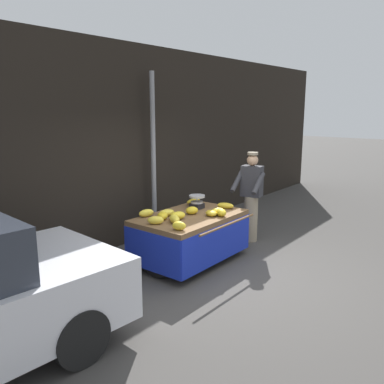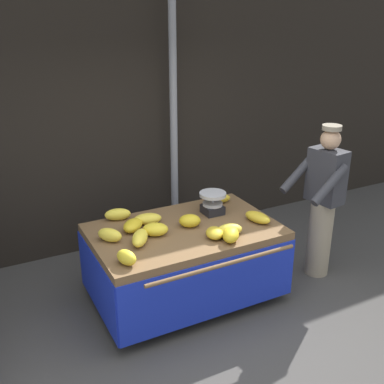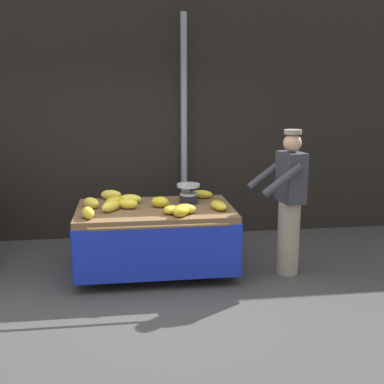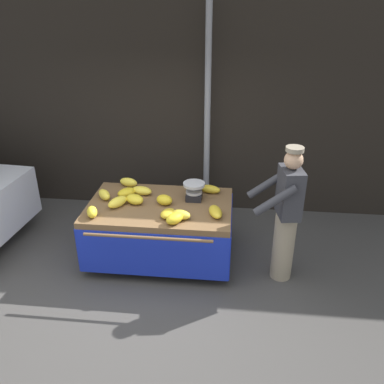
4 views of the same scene
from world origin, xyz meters
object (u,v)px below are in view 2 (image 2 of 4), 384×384
(weighing_scale, at_px, (213,203))
(banana_bunch_5, at_px, (215,233))
(banana_bunch_4, at_px, (118,214))
(banana_bunch_11, at_px, (110,235))
(banana_bunch_8, at_px, (148,219))
(banana_bunch_2, at_px, (258,217))
(banana_bunch_6, at_px, (155,229))
(banana_bunch_7, at_px, (231,235))
(banana_cart, at_px, (185,247))
(banana_bunch_9, at_px, (140,238))
(banana_bunch_10, at_px, (217,199))
(banana_bunch_12, at_px, (190,221))
(vendor_person, at_px, (323,202))
(banana_bunch_1, at_px, (133,225))
(street_pole, at_px, (174,119))
(banana_bunch_3, at_px, (127,257))
(banana_bunch_0, at_px, (230,229))

(weighing_scale, height_order, banana_bunch_5, weighing_scale)
(banana_bunch_4, height_order, banana_bunch_11, banana_bunch_11)
(banana_bunch_5, bearing_deg, banana_bunch_8, 128.04)
(banana_bunch_2, xyz_separation_m, banana_bunch_6, (-1.03, 0.20, 0.01))
(banana_bunch_11, bearing_deg, banana_bunch_7, -27.39)
(banana_cart, distance_m, banana_bunch_9, 0.58)
(banana_bunch_2, height_order, banana_bunch_9, banana_bunch_9)
(weighing_scale, xyz_separation_m, banana_bunch_10, (0.19, 0.22, -0.07))
(banana_bunch_5, bearing_deg, banana_bunch_10, 57.95)
(banana_bunch_7, bearing_deg, banana_bunch_5, 126.14)
(weighing_scale, bearing_deg, banana_bunch_10, 49.38)
(banana_bunch_8, xyz_separation_m, banana_bunch_12, (0.35, -0.25, 0.01))
(banana_cart, distance_m, banana_bunch_5, 0.43)
(vendor_person, bearing_deg, banana_bunch_11, 172.06)
(banana_bunch_2, distance_m, banana_bunch_4, 1.42)
(banana_cart, xyz_separation_m, banana_bunch_11, (-0.74, 0.07, 0.27))
(banana_bunch_1, height_order, banana_bunch_6, banana_bunch_6)
(street_pole, height_order, banana_bunch_10, street_pole)
(banana_bunch_12, bearing_deg, banana_bunch_3, -153.30)
(banana_bunch_3, xyz_separation_m, banana_bunch_7, (1.00, -0.05, -0.00))
(banana_bunch_2, xyz_separation_m, vendor_person, (0.82, -0.03, 0.02))
(banana_bunch_8, bearing_deg, banana_bunch_9, -121.53)
(banana_bunch_5, xyz_separation_m, banana_bunch_8, (-0.45, 0.57, 0.01))
(street_pole, bearing_deg, weighing_scale, -94.22)
(street_pole, height_order, banana_bunch_5, street_pole)
(banana_bunch_0, distance_m, banana_bunch_8, 0.84)
(banana_bunch_2, bearing_deg, banana_bunch_0, -164.05)
(banana_bunch_3, height_order, banana_bunch_12, banana_bunch_3)
(street_pole, xyz_separation_m, banana_bunch_5, (-0.34, -1.60, -0.74))
(banana_bunch_1, distance_m, banana_bunch_10, 1.10)
(banana_bunch_12, relative_size, vendor_person, 0.12)
(banana_bunch_2, xyz_separation_m, banana_bunch_9, (-1.23, 0.10, 0.01))
(vendor_person, bearing_deg, banana_bunch_0, -176.20)
(banana_bunch_4, bearing_deg, banana_bunch_10, -4.11)
(banana_cart, relative_size, banana_bunch_10, 6.27)
(banana_bunch_1, bearing_deg, banana_cart, -21.04)
(banana_bunch_8, bearing_deg, banana_bunch_11, -157.59)
(street_pole, xyz_separation_m, banana_bunch_0, (-0.18, -1.62, -0.73))
(banana_bunch_1, bearing_deg, street_pole, 48.77)
(banana_bunch_9, height_order, banana_bunch_10, banana_bunch_9)
(banana_bunch_5, xyz_separation_m, banana_bunch_7, (0.10, -0.13, 0.01))
(banana_bunch_10, bearing_deg, banana_bunch_2, -79.97)
(banana_bunch_7, relative_size, vendor_person, 0.13)
(street_pole, relative_size, banana_bunch_7, 13.82)
(banana_bunch_5, height_order, banana_bunch_7, banana_bunch_7)
(street_pole, bearing_deg, banana_bunch_4, -141.75)
(banana_bunch_3, bearing_deg, banana_bunch_8, 55.02)
(banana_bunch_0, distance_m, banana_bunch_10, 0.79)
(banana_bunch_3, height_order, vendor_person, vendor_person)
(banana_bunch_2, bearing_deg, street_pole, 98.21)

